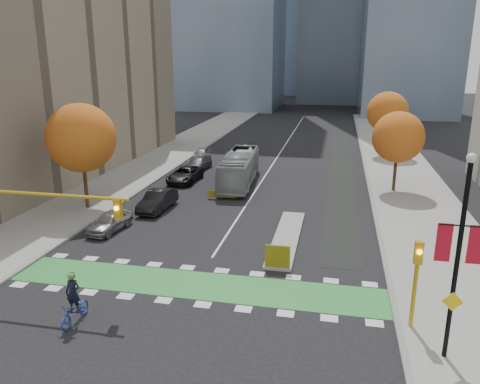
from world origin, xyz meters
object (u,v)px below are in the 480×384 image
at_px(cyclist, 74,306).
at_px(parked_car_e, 201,154).
at_px(traffic_signal_west, 26,214).
at_px(tree_west, 81,138).
at_px(parked_car_a, 110,222).
at_px(bus, 239,168).
at_px(hazard_board, 277,256).
at_px(parked_car_c, 198,164).
at_px(tree_east_near, 398,137).
at_px(parked_car_d, 185,174).
at_px(banner_lamppost, 459,251).
at_px(traffic_signal_east, 417,272).
at_px(tree_east_far, 388,112).
at_px(parked_car_b, 158,200).

distance_m(cyclist, parked_car_e, 34.88).
relative_size(traffic_signal_west, parked_car_e, 2.14).
relative_size(tree_west, parked_car_a, 2.09).
bearing_deg(bus, hazard_board, -75.28).
height_order(bus, parked_car_c, bus).
relative_size(hazard_board, parked_car_e, 0.35).
bearing_deg(cyclist, tree_east_near, 58.99).
relative_size(bus, parked_car_d, 2.10).
height_order(parked_car_c, parked_car_d, parked_car_d).
xyz_separation_m(tree_west, banner_lamppost, (23.50, -14.50, -1.01)).
bearing_deg(traffic_signal_west, parked_car_c, 88.81).
distance_m(traffic_signal_west, traffic_signal_east, 18.48).
height_order(bus, parked_car_a, bus).
bearing_deg(tree_west, banner_lamppost, -31.68).
bearing_deg(traffic_signal_east, bus, 119.00).
xyz_separation_m(tree_west, parked_car_c, (4.63, 14.54, -4.94)).
xyz_separation_m(banner_lamppost, bus, (-13.41, 24.39, -3.10)).
height_order(tree_west, bus, tree_west).
bearing_deg(banner_lamppost, cyclist, -177.92).
distance_m(hazard_board, tree_east_far, 35.13).
xyz_separation_m(traffic_signal_west, parked_car_c, (0.56, 27.06, -3.36)).
xyz_separation_m(hazard_board, bus, (-5.91, 17.69, 0.71)).
bearing_deg(banner_lamppost, parked_car_d, 127.81).
xyz_separation_m(hazard_board, parked_car_d, (-11.16, 17.34, -0.08)).
distance_m(tree_east_near, parked_car_c, 20.33).
relative_size(banner_lamppost, parked_car_e, 2.08).
xyz_separation_m(tree_east_near, parked_car_d, (-19.16, -0.46, -4.15)).
xyz_separation_m(hazard_board, traffic_signal_west, (-11.93, -4.71, 3.23)).
bearing_deg(parked_car_b, parked_car_a, -104.06).
bearing_deg(tree_east_near, tree_west, -157.38).
relative_size(traffic_signal_west, parked_car_c, 1.83).
height_order(traffic_signal_west, traffic_signal_east, traffic_signal_west).
height_order(tree_east_far, bus, tree_east_far).
bearing_deg(tree_west, parked_car_c, 72.33).
distance_m(banner_lamppost, bus, 28.01).
height_order(parked_car_b, parked_car_e, parked_car_b).
relative_size(tree_east_far, parked_car_b, 1.63).
relative_size(tree_east_near, traffic_signal_west, 0.83).
bearing_deg(bus, traffic_signal_east, -64.77).
bearing_deg(parked_car_d, cyclist, -81.20).
distance_m(traffic_signal_west, parked_car_b, 13.87).
bearing_deg(tree_east_near, parked_car_b, -153.78).
bearing_deg(parked_car_b, bus, 65.72).
height_order(hazard_board, parked_car_b, parked_car_b).
bearing_deg(parked_car_d, traffic_signal_west, -90.21).
distance_m(tree_west, parked_car_a, 7.57).
height_order(banner_lamppost, parked_car_a, banner_lamppost).
distance_m(tree_east_far, parked_car_a, 36.72).
distance_m(tree_west, traffic_signal_east, 25.90).
xyz_separation_m(parked_car_b, parked_car_c, (-0.87, 13.65, -0.10)).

